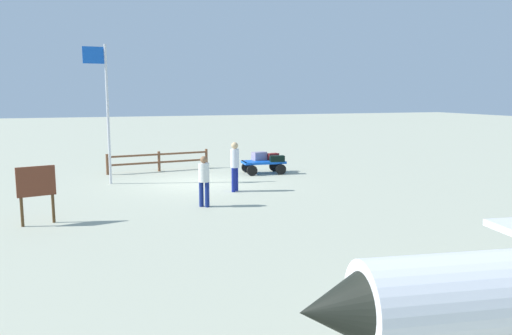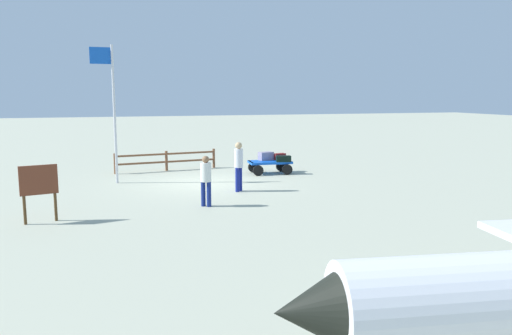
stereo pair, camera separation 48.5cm
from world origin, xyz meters
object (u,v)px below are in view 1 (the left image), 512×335
luggage_cart (263,164)px  suitcase_navy (273,156)px  signboard (36,186)px  flagpole (105,103)px  worker_trailing (204,178)px  worker_lead (235,163)px  suitcase_olive (259,156)px  suitcase_grey (277,159)px

luggage_cart → suitcase_navy: suitcase_navy is taller
signboard → suitcase_navy: bearing=-144.8°
flagpole → signboard: 6.43m
worker_trailing → signboard: bearing=7.5°
worker_lead → worker_trailing: 2.60m
suitcase_olive → worker_trailing: bearing=56.6°
suitcase_navy → suitcase_olive: bearing=-3.5°
suitcase_olive → signboard: (8.60, 6.54, 0.31)m
suitcase_grey → worker_lead: worker_lead is taller
suitcase_grey → suitcase_olive: size_ratio=0.97×
luggage_cart → suitcase_grey: (-0.51, 0.39, 0.28)m
luggage_cart → suitcase_grey: size_ratio=2.86×
luggage_cart → suitcase_olive: size_ratio=2.78×
suitcase_navy → flagpole: size_ratio=0.11×
luggage_cart → signboard: size_ratio=1.21×
suitcase_grey → worker_trailing: size_ratio=0.42×
worker_trailing → suitcase_grey: bearing=-130.8°
suitcase_olive → worker_trailing: size_ratio=0.43×
suitcase_olive → worker_trailing: (3.90, 5.91, 0.19)m
suitcase_navy → luggage_cart: bearing=28.5°
suitcase_grey → suitcase_olive: suitcase_olive is taller
luggage_cart → suitcase_grey: 0.70m
suitcase_navy → worker_trailing: worker_trailing is taller
suitcase_navy → worker_lead: bearing=52.8°
suitcase_olive → flagpole: (6.53, 0.82, 2.41)m
worker_lead → luggage_cart: bearing=-123.6°
suitcase_navy → suitcase_grey: bearing=85.5°
flagpole → signboard: flagpole is taller
worker_trailing → luggage_cart: bearing=-125.4°
worker_lead → worker_trailing: bearing=51.8°
luggage_cart → suitcase_navy: (-0.57, -0.31, 0.29)m
suitcase_olive → signboard: size_ratio=0.43×
worker_trailing → flagpole: flagpole is taller
worker_lead → signboard: worker_lead is taller
suitcase_olive → luggage_cart: bearing=98.7°
luggage_cart → flagpole: flagpole is taller
suitcase_navy → signboard: 11.29m
luggage_cart → suitcase_navy: size_ratio=3.18×
flagpole → worker_trailing: bearing=117.3°
flagpole → worker_lead: bearing=144.2°
luggage_cart → suitcase_olive: (0.05, -0.35, 0.33)m
suitcase_navy → signboard: bearing=35.2°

